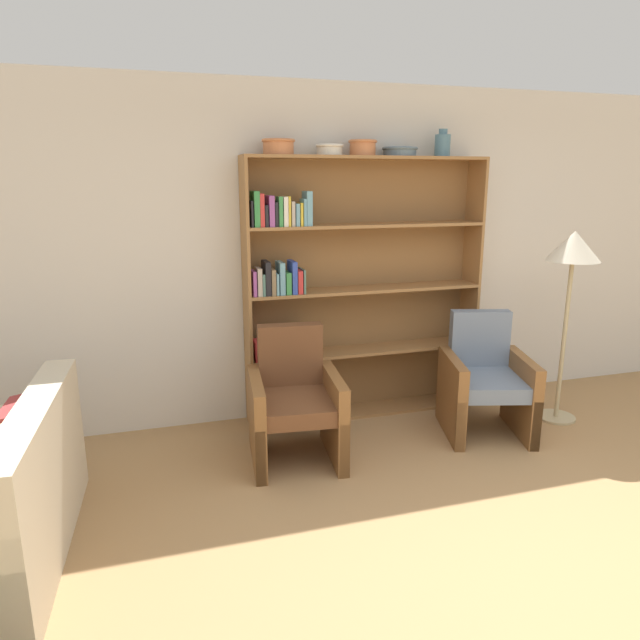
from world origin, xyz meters
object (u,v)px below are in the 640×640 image
object	(u,v)px
bookshelf	(343,295)
bowl_brass	(330,149)
vase_tall	(442,145)
floor_lamp	(573,257)
bowl_slate	(400,151)
armchair_cushioned	(485,382)
bowl_copper	(278,146)
armchair_leather	(295,403)
bowl_olive	(363,147)

from	to	relation	value
bookshelf	bowl_brass	size ratio (longest dim) A/B	9.90
bowl_brass	vase_tall	xyz separation A→B (m)	(0.97, -0.00, 0.05)
bookshelf	vase_tall	world-z (taller)	vase_tall
vase_tall	bowl_brass	bearing A→B (deg)	180.00
floor_lamp	vase_tall	bearing A→B (deg)	145.49
bowl_slate	armchair_cushioned	distance (m)	1.98
bowl_brass	bowl_slate	size ratio (longest dim) A/B	0.76
bowl_copper	vase_tall	bearing A→B (deg)	-0.00
bowl_brass	floor_lamp	size ratio (longest dim) A/B	0.14
armchair_cushioned	bookshelf	bearing A→B (deg)	-17.97
bowl_slate	vase_tall	bearing A→B (deg)	-0.00
armchair_leather	floor_lamp	size ratio (longest dim) A/B	0.59
bookshelf	floor_lamp	size ratio (longest dim) A/B	1.36
bowl_brass	bowl_slate	bearing A→B (deg)	0.00
vase_tall	bowl_olive	bearing A→B (deg)	180.00
bowl_copper	bowl_brass	bearing A→B (deg)	0.00
bookshelf	bowl_slate	world-z (taller)	bowl_slate
bowl_olive	armchair_leather	distance (m)	2.07
bowl_olive	bowl_slate	xyz separation A→B (m)	(0.32, 0.00, -0.03)
bowl_copper	armchair_cushioned	world-z (taller)	bowl_copper
bookshelf	floor_lamp	xyz separation A→B (m)	(1.73, -0.63, 0.33)
vase_tall	floor_lamp	xyz separation A→B (m)	(0.89, -0.61, -0.88)
bowl_copper	floor_lamp	world-z (taller)	bowl_copper
floor_lamp	bowl_brass	bearing A→B (deg)	161.85
bookshelf	armchair_leather	size ratio (longest dim) A/B	2.29
bookshelf	floor_lamp	world-z (taller)	bookshelf
vase_tall	bookshelf	bearing A→B (deg)	178.46
bowl_brass	bowl_slate	xyz separation A→B (m)	(0.59, 0.00, -0.01)
bookshelf	bowl_olive	distance (m)	1.20
bowl_slate	armchair_leather	distance (m)	2.18
bowl_olive	armchair_cushioned	xyz separation A→B (m)	(0.84, -0.63, -1.82)
bowl_brass	bowl_olive	bearing A→B (deg)	0.00
bowl_brass	bowl_olive	world-z (taller)	bowl_olive
bookshelf	vase_tall	xyz separation A→B (m)	(0.85, -0.02, 1.21)
bowl_brass	armchair_cushioned	distance (m)	2.21
bowl_copper	bowl_slate	bearing A→B (deg)	0.00
vase_tall	armchair_cushioned	size ratio (longest dim) A/B	0.23
floor_lamp	armchair_leather	bearing A→B (deg)	-179.42
bowl_slate	bookshelf	bearing A→B (deg)	177.20
vase_tall	armchair_cushioned	distance (m)	1.96
bookshelf	bowl_olive	world-z (taller)	bowl_olive
vase_tall	bowl_slate	bearing A→B (deg)	180.00
bowl_slate	vase_tall	world-z (taller)	vase_tall
armchair_cushioned	bowl_copper	bearing A→B (deg)	-7.03
armchair_leather	floor_lamp	bearing A→B (deg)	-173.37
floor_lamp	bookshelf	bearing A→B (deg)	159.97
bowl_slate	vase_tall	xyz separation A→B (m)	(0.38, -0.00, 0.05)
bowl_slate	floor_lamp	bearing A→B (deg)	-25.68
vase_tall	armchair_cushioned	xyz separation A→B (m)	(0.14, -0.63, -1.85)
bowl_slate	floor_lamp	distance (m)	1.63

